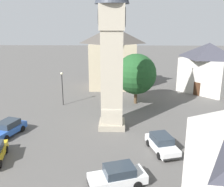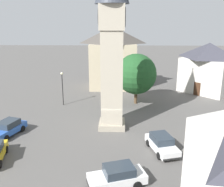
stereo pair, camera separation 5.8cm
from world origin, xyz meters
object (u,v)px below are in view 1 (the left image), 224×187
(car_silver_kerb, at_px, (162,143))
(lamp_post, at_px, (62,83))
(car_red_corner, at_px, (118,176))
(pedestrian, at_px, (201,141))
(tree, at_px, (136,74))
(building_shop_left, at_px, (113,57))
(building_corner_back, at_px, (207,68))
(clock_tower, at_px, (112,26))
(car_white_side, at_px, (8,128))

(car_silver_kerb, height_order, lamp_post, lamp_post)
(car_red_corner, bearing_deg, pedestrian, -54.90)
(car_silver_kerb, xyz_separation_m, tree, (13.89, 1.55, 3.52))
(pedestrian, distance_m, tree, 15.00)
(building_shop_left, bearing_deg, tree, -158.98)
(building_corner_back, bearing_deg, building_shop_left, 79.53)
(car_silver_kerb, height_order, tree, tree)
(clock_tower, relative_size, building_corner_back, 1.91)
(car_silver_kerb, distance_m, building_shop_left, 24.12)
(clock_tower, xyz_separation_m, pedestrian, (-5.21, -8.22, -9.90))
(clock_tower, height_order, car_silver_kerb, clock_tower)
(clock_tower, relative_size, lamp_post, 3.97)
(car_red_corner, height_order, pedestrian, pedestrian)
(clock_tower, height_order, pedestrian, clock_tower)
(tree, xyz_separation_m, building_corner_back, (6.35, -11.97, -0.14))
(car_red_corner, relative_size, pedestrian, 2.63)
(car_white_side, distance_m, building_corner_back, 31.23)
(clock_tower, relative_size, car_white_side, 4.21)
(car_silver_kerb, bearing_deg, lamp_post, 42.52)
(pedestrian, height_order, tree, tree)
(tree, xyz_separation_m, lamp_post, (-1.05, 10.23, -1.10))
(clock_tower, xyz_separation_m, tree, (8.51, -3.12, -6.63))
(car_silver_kerb, height_order, car_red_corner, same)
(clock_tower, relative_size, pedestrian, 11.06)
(car_silver_kerb, relative_size, pedestrian, 2.62)
(building_shop_left, bearing_deg, lamp_post, 146.93)
(tree, distance_m, lamp_post, 10.34)
(pedestrian, bearing_deg, lamp_post, 50.41)
(building_corner_back, bearing_deg, car_white_side, 123.88)
(tree, xyz_separation_m, building_shop_left, (9.22, 3.54, 1.12))
(pedestrian, relative_size, building_shop_left, 0.16)
(car_silver_kerb, xyz_separation_m, car_white_side, (2.94, 15.35, 0.00))
(clock_tower, height_order, tree, clock_tower)
(building_corner_back, xyz_separation_m, lamp_post, (-7.40, 22.20, -0.96))
(car_silver_kerb, relative_size, car_red_corner, 1.00)
(tree, bearing_deg, clock_tower, 159.85)
(building_corner_back, bearing_deg, car_red_corner, 150.44)
(pedestrian, height_order, building_corner_back, building_corner_back)
(car_red_corner, distance_m, pedestrian, 9.18)
(pedestrian, height_order, building_shop_left, building_shop_left)
(car_red_corner, bearing_deg, clock_tower, 3.90)
(tree, height_order, building_corner_back, building_corner_back)
(clock_tower, bearing_deg, car_red_corner, -176.10)
(car_white_side, xyz_separation_m, building_corner_back, (17.30, -25.77, 3.39))
(car_red_corner, distance_m, car_white_side, 13.95)
(clock_tower, xyz_separation_m, car_white_side, (-2.44, 10.68, -10.15))
(car_red_corner, bearing_deg, building_shop_left, 2.31)
(lamp_post, bearing_deg, tree, -84.16)
(pedestrian, height_order, lamp_post, lamp_post)
(clock_tower, bearing_deg, tree, -20.15)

